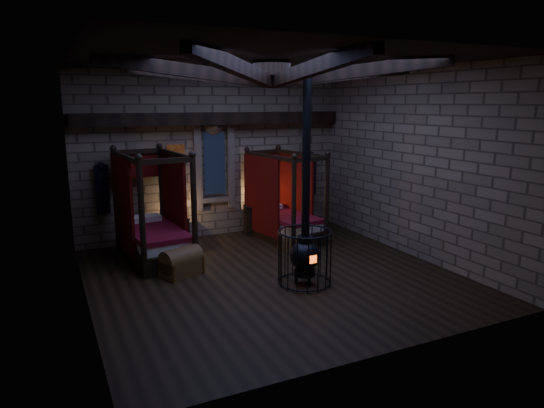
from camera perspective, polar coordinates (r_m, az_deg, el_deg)
name	(u,v)px	position (r m, az deg, el deg)	size (l,w,h in m)	color
room	(270,86)	(9.40, -0.28, 13.70)	(7.02, 7.02, 4.29)	black
bed_left	(153,233)	(11.16, -13.79, -3.32)	(1.38, 2.36, 2.38)	black
bed_right	(283,218)	(12.42, 1.33, -1.63)	(1.45, 2.27, 2.21)	black
trunk_left	(181,263)	(10.05, -10.63, -6.81)	(0.93, 0.77, 0.59)	brown
trunk_right	(293,240)	(11.55, 2.54, -4.30)	(0.81, 0.65, 0.52)	brown
nightstand_left	(181,230)	(12.28, -10.62, -3.00)	(0.46, 0.45, 0.80)	black
nightstand_right	(253,220)	(12.84, -2.20, -1.86)	(0.58, 0.56, 0.85)	black
stove	(305,252)	(9.33, 3.90, -5.70)	(1.03, 1.03, 4.05)	black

